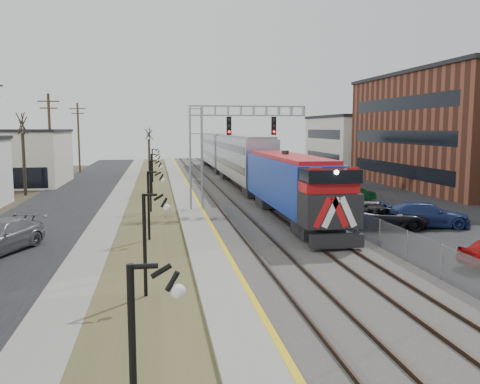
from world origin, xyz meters
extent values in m
cube|color=black|center=(-11.50, 35.00, 0.02)|extent=(7.00, 120.00, 0.04)
cube|color=gray|center=(-7.00, 35.00, 0.04)|extent=(2.00, 120.00, 0.08)
cube|color=#494B28|center=(-4.00, 35.00, 0.03)|extent=(4.00, 120.00, 0.06)
cube|color=gray|center=(-1.00, 35.00, 0.12)|extent=(2.00, 120.00, 0.24)
cube|color=#595651|center=(4.00, 35.00, 0.10)|extent=(8.00, 120.00, 0.20)
cube|color=black|center=(16.00, 35.00, 0.02)|extent=(16.00, 120.00, 0.04)
cube|color=gold|center=(-0.12, 35.00, 0.24)|extent=(0.24, 120.00, 0.01)
cube|color=#2D2119|center=(1.25, 35.00, 0.28)|extent=(0.08, 120.00, 0.15)
cube|color=#2D2119|center=(2.75, 35.00, 0.28)|extent=(0.08, 120.00, 0.15)
cube|color=#2D2119|center=(4.75, 35.00, 0.28)|extent=(0.08, 120.00, 0.15)
cube|color=#2D2119|center=(6.25, 35.00, 0.28)|extent=(0.08, 120.00, 0.15)
cube|color=#13329E|center=(5.50, 21.89, 2.47)|extent=(3.00, 17.00, 4.25)
cube|color=black|center=(5.50, 13.19, 0.70)|extent=(2.80, 0.50, 0.70)
cube|color=#94959D|center=(5.50, 42.19, 3.01)|extent=(3.00, 22.00, 5.33)
cube|color=#94959D|center=(5.50, 64.99, 3.01)|extent=(3.00, 22.00, 5.33)
cube|color=gray|center=(-0.50, 28.00, 4.00)|extent=(1.00, 1.00, 8.00)
cube|color=gray|center=(3.50, 28.00, 7.75)|extent=(9.00, 0.80, 0.80)
cube|color=black|center=(2.00, 27.55, 6.60)|extent=(0.35, 0.25, 1.40)
cube|color=black|center=(5.50, 27.55, 6.60)|extent=(0.35, 0.25, 1.40)
cylinder|color=black|center=(-4.00, -2.00, 2.00)|extent=(0.14, 0.14, 4.00)
cylinder|color=black|center=(-4.00, 8.00, 2.00)|extent=(0.14, 0.14, 4.00)
cylinder|color=black|center=(-4.00, 18.00, 2.00)|extent=(0.14, 0.14, 4.00)
cylinder|color=black|center=(-4.00, 28.00, 2.00)|extent=(0.14, 0.14, 4.00)
cylinder|color=black|center=(-4.00, 38.00, 2.00)|extent=(0.14, 0.14, 4.00)
cylinder|color=black|center=(-4.00, 50.00, 2.00)|extent=(0.14, 0.14, 4.00)
cylinder|color=#4C3823|center=(-14.50, 45.00, 5.00)|extent=(0.28, 0.28, 10.00)
cylinder|color=#4C3823|center=(-14.50, 65.00, 5.00)|extent=(0.28, 0.28, 10.00)
cube|color=gray|center=(8.20, 35.00, 0.80)|extent=(0.04, 120.00, 1.60)
cube|color=beige|center=(-21.00, 50.00, 3.00)|extent=(14.00, 12.00, 6.00)
cube|color=brown|center=(30.00, 40.00, 6.00)|extent=(16.00, 26.00, 12.00)
cube|color=beige|center=(30.00, 65.00, 4.00)|extent=(16.00, 18.00, 8.00)
cylinder|color=#382D23|center=(-16.00, 40.00, 2.97)|extent=(0.30, 0.30, 5.95)
cylinder|color=#382D23|center=(-4.50, 60.00, 2.45)|extent=(0.30, 0.30, 4.90)
imported|color=black|center=(11.01, 19.10, 0.73)|extent=(5.63, 3.52, 1.45)
imported|color=navy|center=(13.68, 19.07, 0.81)|extent=(5.94, 3.34, 1.62)
imported|color=slate|center=(11.64, 22.19, 0.69)|extent=(4.24, 2.21, 1.38)
imported|color=#0D4520|center=(13.54, 30.68, 0.66)|extent=(4.23, 2.82, 1.32)
camera|label=1|loc=(-3.49, -11.05, 6.42)|focal=38.00mm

